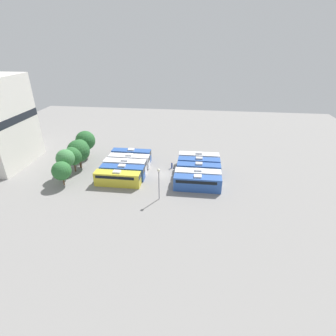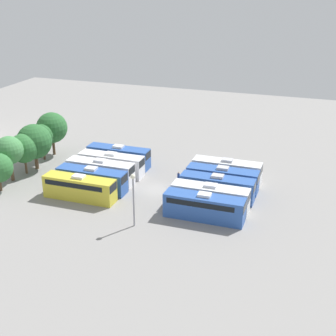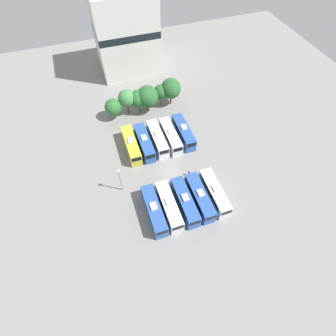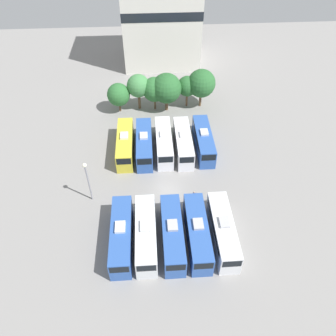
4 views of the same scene
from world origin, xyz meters
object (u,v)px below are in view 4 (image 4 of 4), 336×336
at_px(bus_3, 197,232).
at_px(worker_person, 194,196).
at_px(bus_8, 183,142).
at_px(tree_1, 138,86).
at_px(tree_5, 201,83).
at_px(depot_building, 161,11).
at_px(tree_2, 155,89).
at_px(bus_2, 172,233).
at_px(bus_6, 144,144).
at_px(bus_9, 204,140).
at_px(tree_3, 167,88).
at_px(bus_5, 125,143).
at_px(bus_0, 121,235).
at_px(light_pole, 87,175).
at_px(bus_4, 223,230).
at_px(tree_4, 187,86).
at_px(bus_7, 164,142).
at_px(bus_1, 146,233).
at_px(tree_0, 119,95).

relative_size(bus_3, worker_person, 6.28).
relative_size(bus_8, tree_1, 1.48).
xyz_separation_m(bus_3, tree_5, (4.54, 30.24, 3.01)).
distance_m(bus_3, depot_building, 50.92).
bearing_deg(tree_2, bus_2, -88.04).
bearing_deg(depot_building, bus_6, -97.70).
relative_size(bus_9, tree_3, 1.40).
relative_size(bus_2, tree_3, 1.40).
xyz_separation_m(bus_5, bus_9, (12.61, 0.02, 0.00)).
bearing_deg(bus_3, bus_0, 178.95).
relative_size(bus_6, worker_person, 6.28).
relative_size(bus_0, tree_5, 1.38).
relative_size(bus_3, light_pole, 1.48).
height_order(bus_4, depot_building, depot_building).
height_order(bus_4, bus_8, same).
xyz_separation_m(bus_2, tree_1, (-3.95, 30.13, 2.98)).
relative_size(bus_8, tree_5, 1.38).
xyz_separation_m(bus_3, tree_4, (1.98, 30.50, 2.38)).
xyz_separation_m(tree_2, tree_3, (2.15, -0.44, 0.40)).
relative_size(bus_7, tree_4, 1.68).
xyz_separation_m(bus_2, worker_person, (3.52, 6.63, -0.99)).
xyz_separation_m(bus_8, tree_5, (4.55, 12.95, 3.01)).
xyz_separation_m(bus_7, tree_1, (-3.90, 12.57, 2.98)).
height_order(bus_6, tree_5, tree_5).
relative_size(tree_1, tree_5, 0.93).
bearing_deg(tree_4, bus_8, -98.54).
xyz_separation_m(bus_5, bus_7, (6.20, 0.00, 0.00)).
distance_m(bus_1, tree_4, 31.54).
xyz_separation_m(bus_6, depot_building, (4.42, 32.74, 9.16)).
relative_size(bus_4, tree_0, 1.81).
xyz_separation_m(bus_3, bus_4, (3.16, 0.06, 0.00)).
relative_size(bus_8, depot_building, 0.47).
relative_size(bus_1, worker_person, 6.28).
distance_m(bus_9, tree_3, 13.16).
distance_m(bus_6, light_pole, 12.57).
distance_m(bus_8, bus_9, 3.32).
xyz_separation_m(tree_5, depot_building, (-6.38, 19.82, 6.15)).
bearing_deg(light_pole, bus_3, -29.15).
distance_m(bus_2, bus_5, 18.63).
bearing_deg(tree_4, bus_7, -111.49).
height_order(bus_4, tree_3, tree_3).
xyz_separation_m(bus_4, light_pole, (-16.90, 7.61, 2.99)).
xyz_separation_m(bus_1, tree_4, (8.27, 30.34, 2.38)).
xyz_separation_m(bus_8, tree_3, (-1.93, 12.04, 2.77)).
distance_m(bus_0, light_pole, 9.23).
xyz_separation_m(tree_0, tree_3, (8.75, -0.09, 1.02)).
xyz_separation_m(bus_6, tree_1, (-0.75, 12.82, 2.98)).
xyz_separation_m(bus_4, tree_5, (1.39, 30.18, 3.01)).
distance_m(tree_1, tree_3, 5.14).
bearing_deg(bus_5, worker_person, -48.23).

